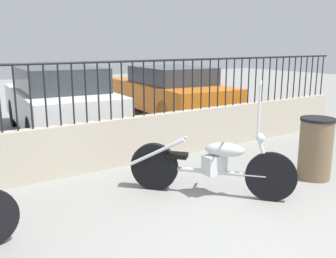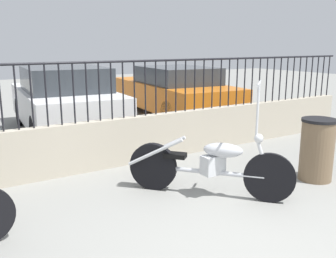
% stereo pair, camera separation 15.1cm
% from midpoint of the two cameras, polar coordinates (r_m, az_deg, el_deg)
% --- Properties ---
extents(low_wall, '(10.71, 0.18, 0.75)m').
position_cam_midpoint_polar(low_wall, '(5.89, -7.63, -2.11)').
color(low_wall, '#B2A893').
rests_on(low_wall, ground_plane).
extents(fence_railing, '(10.71, 0.04, 0.89)m').
position_cam_midpoint_polar(fence_railing, '(5.72, -7.92, 7.25)').
color(fence_railing, black).
rests_on(fence_railing, low_wall).
extents(motorcycle_silver, '(1.48, 1.67, 1.46)m').
position_cam_midpoint_polar(motorcycle_silver, '(4.76, 6.22, -5.32)').
color(motorcycle_silver, black).
rests_on(motorcycle_silver, ground_plane).
extents(trash_bin, '(0.48, 0.48, 0.88)m').
position_cam_midpoint_polar(trash_bin, '(5.67, 22.46, -2.90)').
color(trash_bin, brown).
rests_on(trash_bin, ground_plane).
extents(car_white, '(2.05, 4.04, 1.42)m').
position_cam_midpoint_polar(car_white, '(8.35, -14.95, 4.31)').
color(car_white, black).
rests_on(car_white, ground_plane).
extents(car_orange, '(2.16, 4.59, 1.31)m').
position_cam_midpoint_polar(car_orange, '(10.00, 1.29, 5.84)').
color(car_orange, black).
rests_on(car_orange, ground_plane).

